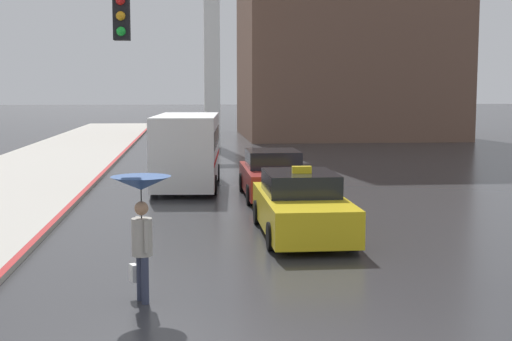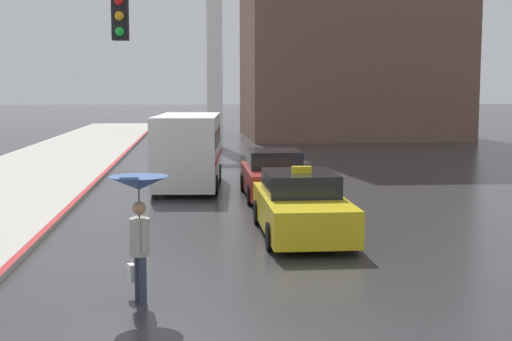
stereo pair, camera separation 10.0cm
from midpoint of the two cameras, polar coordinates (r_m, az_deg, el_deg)
taxi at (r=16.41m, az=3.45°, el=-2.87°), size 1.91×4.73×1.60m
sedan_red at (r=22.16m, az=1.26°, el=-0.42°), size 1.91×4.47×1.45m
ambulance_van at (r=24.32m, az=-5.65°, el=1.84°), size 2.40×5.68×2.48m
pedestrian_with_umbrella at (r=11.25m, az=-9.42°, el=-2.78°), size 0.94×0.94×2.00m
traffic_light at (r=12.95m, az=-17.54°, el=7.57°), size 2.85×0.38×5.29m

